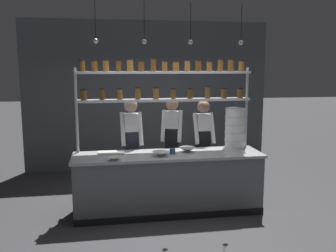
% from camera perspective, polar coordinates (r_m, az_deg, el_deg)
% --- Properties ---
extents(ground_plane, '(40.00, 40.00, 0.00)m').
position_cam_1_polar(ground_plane, '(6.00, 0.01, -12.82)').
color(ground_plane, '#3D3D42').
extents(back_wall, '(5.29, 0.12, 3.21)m').
position_cam_1_polar(back_wall, '(8.19, -3.05, 4.59)').
color(back_wall, '#4C5156').
rests_on(back_wall, ground_plane).
extents(prep_counter, '(2.89, 0.76, 0.92)m').
position_cam_1_polar(prep_counter, '(5.85, 0.02, -8.64)').
color(prep_counter, slate).
rests_on(prep_counter, ground_plane).
extents(spice_shelf_unit, '(2.77, 0.28, 2.36)m').
position_cam_1_polar(spice_shelf_unit, '(5.91, -0.47, 5.93)').
color(spice_shelf_unit, '#B7BABF').
rests_on(spice_shelf_unit, ground_plane).
extents(chef_left, '(0.37, 0.31, 1.72)m').
position_cam_1_polar(chef_left, '(6.21, -5.61, -2.53)').
color(chef_left, black).
rests_on(chef_left, ground_plane).
extents(chef_center, '(0.42, 0.35, 1.72)m').
position_cam_1_polar(chef_center, '(6.50, 0.61, -1.98)').
color(chef_center, black).
rests_on(chef_center, ground_plane).
extents(chef_right, '(0.37, 0.30, 1.67)m').
position_cam_1_polar(chef_right, '(6.49, 5.35, -2.32)').
color(chef_right, black).
rests_on(chef_right, ground_plane).
extents(container_stack, '(0.34, 0.34, 0.65)m').
position_cam_1_polar(container_stack, '(6.22, 10.17, -0.27)').
color(container_stack, white).
rests_on(container_stack, prep_counter).
extents(cutting_board, '(0.40, 0.26, 0.02)m').
position_cam_1_polar(cutting_board, '(5.80, -8.69, -4.06)').
color(cutting_board, silver).
rests_on(cutting_board, prep_counter).
extents(prep_bowl_near_left, '(0.26, 0.26, 0.07)m').
position_cam_1_polar(prep_bowl_near_left, '(5.57, -1.08, -4.27)').
color(prep_bowl_near_left, silver).
rests_on(prep_bowl_near_left, prep_counter).
extents(prep_bowl_center_front, '(0.19, 0.19, 0.05)m').
position_cam_1_polar(prep_bowl_center_front, '(5.38, -8.13, -4.94)').
color(prep_bowl_center_front, silver).
rests_on(prep_bowl_center_front, prep_counter).
extents(prep_bowl_center_back, '(0.26, 0.26, 0.07)m').
position_cam_1_polar(prep_bowl_center_back, '(5.85, 2.95, -3.62)').
color(prep_bowl_center_back, '#B2B7BC').
rests_on(prep_bowl_center_back, prep_counter).
extents(serving_cup_front, '(0.09, 0.09, 0.08)m').
position_cam_1_polar(serving_cup_front, '(5.70, 0.68, -3.86)').
color(serving_cup_front, '#334C70').
rests_on(serving_cup_front, prep_counter).
extents(pendant_light_row, '(2.22, 0.07, 0.60)m').
position_cam_1_polar(pendant_light_row, '(5.59, 0.18, 12.97)').
color(pendant_light_row, black).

